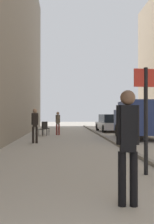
% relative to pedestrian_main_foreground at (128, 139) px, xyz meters
% --- Properties ---
extents(ground_plane, '(80.00, 80.00, 0.00)m').
position_rel_pedestrian_main_foreground_xyz_m(ground_plane, '(-0.04, 8.90, -1.07)').
color(ground_plane, '#A8A093').
extents(kerb_strip, '(0.16, 40.00, 0.12)m').
position_rel_pedestrian_main_foreground_xyz_m(kerb_strip, '(1.54, 8.90, -1.01)').
color(kerb_strip, gray).
rests_on(kerb_strip, ground_plane).
extents(pedestrian_main_foreground, '(0.37, 0.24, 1.85)m').
position_rel_pedestrian_main_foreground_xyz_m(pedestrian_main_foreground, '(0.00, 0.00, 0.00)').
color(pedestrian_main_foreground, black).
rests_on(pedestrian_main_foreground, ground_plane).
extents(pedestrian_mid_block, '(0.34, 0.23, 1.75)m').
position_rel_pedestrian_main_foreground_xyz_m(pedestrian_mid_block, '(-2.43, 9.76, -0.06)').
color(pedestrian_mid_block, black).
rests_on(pedestrian_mid_block, ground_plane).
extents(pedestrian_far_crossing, '(0.32, 0.22, 1.63)m').
position_rel_pedestrian_main_foreground_xyz_m(pedestrian_far_crossing, '(-1.35, 15.15, -0.13)').
color(pedestrian_far_crossing, maroon).
rests_on(pedestrian_far_crossing, ground_plane).
extents(delivery_van, '(2.09, 4.89, 2.24)m').
position_rel_pedestrian_main_foreground_xyz_m(delivery_van, '(3.54, 12.06, 0.14)').
color(delivery_van, navy).
rests_on(delivery_van, ground_plane).
extents(parked_car, '(2.03, 4.29, 1.45)m').
position_rel_pedestrian_main_foreground_xyz_m(parked_car, '(2.99, 18.87, -0.36)').
color(parked_car, '#B7B7BC').
rests_on(parked_car, ground_plane).
extents(street_sign_post, '(0.60, 0.10, 2.60)m').
position_rel_pedestrian_main_foreground_xyz_m(street_sign_post, '(0.98, 2.27, 0.48)').
color(street_sign_post, black).
rests_on(street_sign_post, ground_plane).
extents(cafe_chair_near_window, '(0.62, 0.62, 0.94)m').
position_rel_pedestrian_main_foreground_xyz_m(cafe_chair_near_window, '(-2.28, 14.23, -0.52)').
color(cafe_chair_near_window, black).
rests_on(cafe_chair_near_window, ground_plane).
extents(cafe_chair_by_doorway, '(0.58, 0.58, 0.94)m').
position_rel_pedestrian_main_foreground_xyz_m(cafe_chair_by_doorway, '(-2.26, 15.37, -0.52)').
color(cafe_chair_by_doorway, black).
rests_on(cafe_chair_by_doorway, ground_plane).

